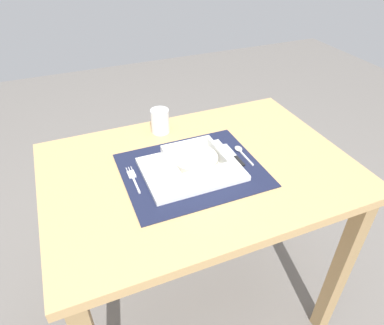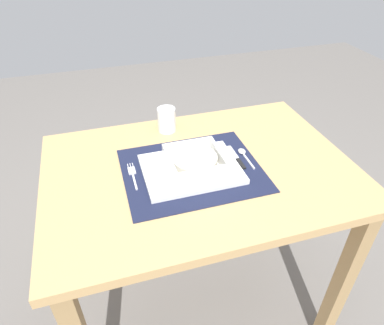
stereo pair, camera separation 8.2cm
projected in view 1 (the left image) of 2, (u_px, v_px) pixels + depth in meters
The scene contains 9 objects.
ground_plane at pixel (197, 302), 1.53m from camera, with size 6.00×6.00×0.00m, color slate.
dining_table at pixel (199, 194), 1.16m from camera, with size 0.97×0.68×0.75m.
placemat at pixel (192, 170), 1.07m from camera, with size 0.42×0.35×0.00m, color #191E38.
serving_plate at pixel (191, 169), 1.06m from camera, with size 0.29×0.22×0.02m, color white.
porridge_bowl at pixel (195, 162), 1.04m from camera, with size 0.16×0.16×0.05m.
fork at pixel (133, 177), 1.04m from camera, with size 0.02×0.13×0.00m.
spoon at pixel (240, 151), 1.15m from camera, with size 0.02×0.11×0.01m.
butter_knife at pixel (235, 156), 1.12m from camera, with size 0.01×0.13×0.01m.
drinking_glass at pixel (160, 122), 1.24m from camera, with size 0.07×0.07×0.09m.
Camera 1 is at (-0.35, -0.79, 1.41)m, focal length 32.20 mm.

